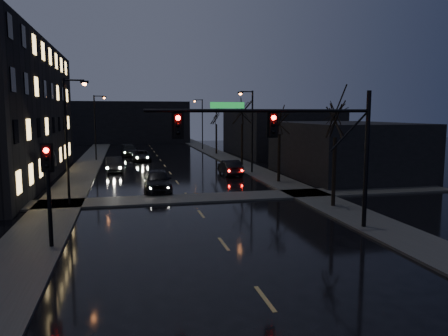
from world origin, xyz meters
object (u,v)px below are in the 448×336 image
lead_car (230,168)px  oncoming_car_a (157,180)px  oncoming_car_d (130,150)px  oncoming_car_c (142,156)px  oncoming_car_b (114,164)px

lead_car → oncoming_car_a: bearing=44.6°
lead_car → oncoming_car_d: bearing=-66.9°
oncoming_car_c → oncoming_car_d: oncoming_car_d is taller
oncoming_car_b → oncoming_car_c: size_ratio=0.95×
oncoming_car_b → oncoming_car_c: bearing=66.8°
oncoming_car_a → lead_car: size_ratio=1.13×
lead_car → oncoming_car_c: bearing=-61.6°
oncoming_car_b → oncoming_car_a: bearing=-79.3°
oncoming_car_a → oncoming_car_d: size_ratio=0.97×
oncoming_car_d → oncoming_car_b: bearing=-100.5°
oncoming_car_a → lead_car: (7.37, 7.29, -0.13)m
oncoming_car_a → oncoming_car_c: oncoming_car_a is taller
oncoming_car_b → oncoming_car_c: (3.06, 9.28, -0.08)m
oncoming_car_a → lead_car: 10.37m
oncoming_car_a → oncoming_car_b: 12.70m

